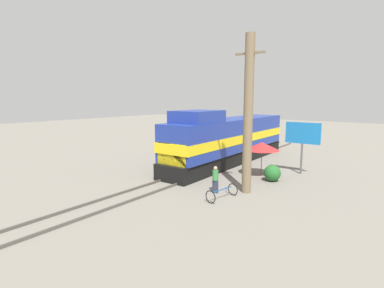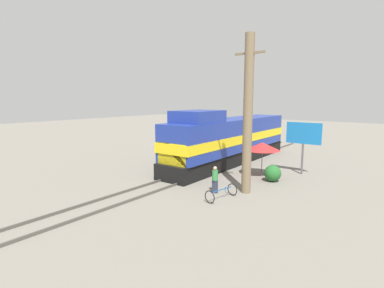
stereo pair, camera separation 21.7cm
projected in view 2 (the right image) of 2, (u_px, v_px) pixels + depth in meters
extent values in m
plane|color=slate|center=(198.00, 173.00, 22.23)|extent=(120.00, 120.00, 0.00)
cube|color=#4C4742|center=(190.00, 171.00, 22.64)|extent=(0.08, 37.49, 0.15)
cube|color=#4C4742|center=(206.00, 174.00, 21.79)|extent=(0.08, 37.49, 0.15)
cube|color=black|center=(231.00, 156.00, 25.96)|extent=(2.62, 16.34, 1.14)
cube|color=navy|center=(231.00, 134.00, 25.67)|extent=(2.85, 15.68, 2.65)
cube|color=yellow|center=(231.00, 137.00, 25.71)|extent=(2.89, 15.85, 0.70)
cube|color=yellow|center=(182.00, 152.00, 20.49)|extent=(2.42, 2.29, 1.46)
cube|color=navy|center=(198.00, 116.00, 21.55)|extent=(2.68, 3.59, 0.86)
cylinder|color=#726047|center=(248.00, 116.00, 17.04)|extent=(0.54, 0.54, 9.08)
cube|color=#726047|center=(250.00, 53.00, 16.52)|extent=(1.80, 0.12, 0.12)
cylinder|color=#4C4C4C|center=(262.00, 160.00, 21.25)|extent=(0.05, 0.05, 2.30)
cone|color=red|center=(262.00, 146.00, 21.10)|extent=(2.45, 2.45, 0.55)
cube|color=#595959|center=(302.00, 159.00, 21.85)|extent=(0.12, 0.12, 2.25)
cube|color=#1972BF|center=(304.00, 133.00, 21.56)|extent=(2.50, 0.08, 1.55)
sphere|color=#236028|center=(273.00, 173.00, 19.98)|extent=(1.12, 1.12, 1.12)
cube|color=#2D3347|center=(215.00, 186.00, 17.59)|extent=(0.30, 0.20, 0.77)
cylinder|color=#337F3F|center=(215.00, 175.00, 17.48)|extent=(0.34, 0.34, 0.61)
sphere|color=tan|center=(215.00, 168.00, 17.42)|extent=(0.22, 0.22, 0.22)
torus|color=black|center=(232.00, 190.00, 17.11)|extent=(0.70, 0.16, 0.70)
torus|color=black|center=(210.00, 197.00, 15.82)|extent=(0.70, 0.16, 0.70)
cube|color=#194C99|center=(221.00, 190.00, 16.43)|extent=(0.30, 1.60, 0.04)
cylinder|color=#194C99|center=(225.00, 190.00, 16.67)|extent=(0.04, 0.04, 0.29)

